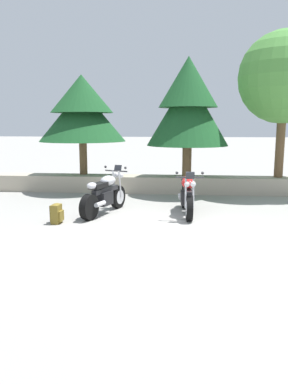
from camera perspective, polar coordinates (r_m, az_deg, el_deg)
ground_plane at (r=8.09m, az=2.64°, el=-6.10°), size 120.00×120.00×0.00m
stone_wall at (r=12.71m, az=3.78°, el=1.15°), size 36.00×0.80×0.55m
motorcycle_silver_near_left at (r=9.72m, az=-5.89°, el=-0.42°), size 0.94×2.00×1.18m
motorcycle_red_centre at (r=9.66m, az=6.53°, el=-0.50°), size 0.67×2.07×1.18m
rider_backpack at (r=8.99m, az=-12.98°, el=-3.09°), size 0.27×0.31×0.47m
pine_tree_far_left at (r=13.25m, az=-9.30°, el=12.09°), size 2.93×2.93×3.34m
pine_tree_mid_left at (r=12.44m, az=6.62°, el=13.07°), size 2.61×2.61×3.81m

